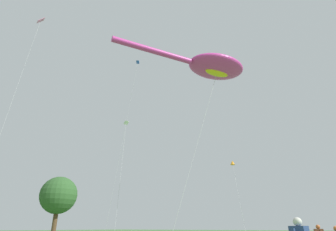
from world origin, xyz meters
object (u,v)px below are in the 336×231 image
Objects in this scene: small_kite_box_yellow at (37,32)px; small_kite_delta_white at (125,135)px; big_show_kite at (213,67)px; small_kite_bird_shape at (233,163)px; tree_oak_left at (59,195)px; small_kite_streamer_purple at (132,91)px.

small_kite_delta_white is (7.93, -6.33, -10.69)m from small_kite_box_yellow.
big_show_kite is 1.17× the size of small_kite_delta_white.
small_kite_box_yellow is at bearing -128.30° from small_kite_bird_shape.
small_kite_bird_shape is (9.86, -7.62, -2.02)m from small_kite_delta_white.
small_kite_bird_shape is 35.25m from tree_oak_left.
small_kite_bird_shape is (17.79, -13.95, -12.71)m from small_kite_box_yellow.
small_kite_delta_white is at bearing -127.91° from small_kite_bird_shape.
small_kite_delta_white is at bearing -114.73° from tree_oak_left.
small_kite_delta_white is 10.70m from small_kite_streamer_purple.
small_kite_delta_white is 12.63m from small_kite_bird_shape.
tree_oak_left is at bearing 98.89° from big_show_kite.
small_kite_streamer_purple is (13.05, -2.40, -2.15)m from small_kite_box_yellow.
big_show_kite reaches higher than small_kite_delta_white.
big_show_kite is 0.60× the size of small_kite_box_yellow.
big_show_kite is at bearing -143.34° from small_kite_streamer_purple.
small_kite_box_yellow is 25.93m from small_kite_bird_shape.
small_kite_delta_white is at bearing 108.76° from big_show_kite.
small_kite_box_yellow is 2.24× the size of tree_oak_left.
big_show_kite reaches higher than tree_oak_left.
small_kite_streamer_purple is (5.13, 3.93, 8.54)m from small_kite_delta_white.
small_kite_streamer_purple is (7.33, 15.10, 5.35)m from big_show_kite.
small_kite_delta_white is 1.16× the size of tree_oak_left.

